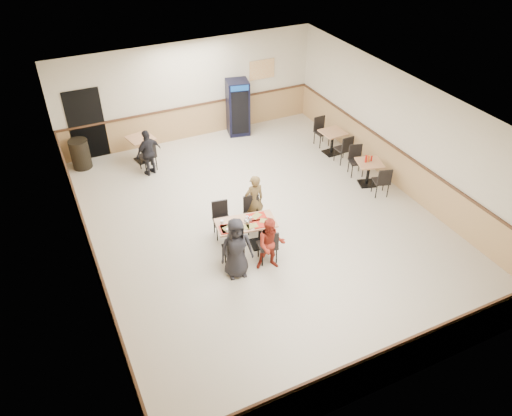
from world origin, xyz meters
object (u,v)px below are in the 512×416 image
main_table (246,231)px  diner_man_opposite (254,200)px  diner_woman_left (236,248)px  pepsi_cooler (238,108)px  trash_bin (80,154)px  side_table_far (332,139)px  back_table (142,145)px  lone_diner (149,153)px  side_table_near (369,170)px  diner_woman_right (271,244)px

main_table → diner_man_opposite: 0.92m
diner_woman_left → pepsi_cooler: 6.54m
pepsi_cooler → trash_bin: pepsi_cooler is taller
side_table_far → back_table: 5.54m
main_table → back_table: 4.98m
lone_diner → side_table_near: bearing=128.5°
lone_diner → side_table_near: lone_diner is taller
side_table_far → pepsi_cooler: bearing=129.3°
side_table_far → back_table: back_table is taller
lone_diner → diner_man_opposite: bearing=95.2°
main_table → trash_bin: (-2.74, 5.21, -0.04)m
lone_diner → trash_bin: lone_diner is taller
side_table_near → back_table: size_ratio=0.98×
side_table_far → back_table: size_ratio=0.87×
diner_man_opposite → lone_diner: diner_man_opposite is taller
diner_man_opposite → side_table_far: (3.55, 2.14, -0.20)m
diner_woman_left → back_table: 5.61m
diner_woman_right → trash_bin: bearing=134.5°
side_table_near → side_table_far: (0.05, 1.86, 0.01)m
diner_man_opposite → side_table_near: diner_man_opposite is taller
back_table → trash_bin: trash_bin is taller
diner_woman_right → diner_man_opposite: bearing=96.0°
side_table_far → back_table: bearing=158.8°
side_table_far → lone_diner: bearing=167.1°
back_table → diner_woman_right: bearing=-77.5°
diner_man_opposite → back_table: diner_man_opposite is taller
side_table_near → trash_bin: size_ratio=0.94×
diner_woman_left → trash_bin: 6.33m
diner_woman_right → side_table_near: 4.26m
lone_diner → side_table_far: 5.30m
diner_man_opposite → lone_diner: size_ratio=1.01×
back_table → trash_bin: (-1.67, 0.35, -0.06)m
side_table_far → trash_bin: size_ratio=0.84×
main_table → side_table_near: 4.16m
side_table_near → lone_diner: bearing=149.2°
diner_woman_right → lone_diner: size_ratio=0.95×
diner_woman_left → side_table_near: bearing=29.0°
diner_man_opposite → side_table_far: diner_man_opposite is taller
diner_man_opposite → side_table_far: bearing=-151.0°
diner_man_opposite → pepsi_cooler: pepsi_cooler is taller
diner_woman_left → main_table: bearing=61.4°
diner_woman_right → lone_diner: lone_diner is taller
main_table → diner_woman_right: size_ratio=1.11×
side_table_far → pepsi_cooler: 3.13m
lone_diner → side_table_near: size_ratio=1.67×
diner_woman_left → diner_man_opposite: size_ratio=1.05×
pepsi_cooler → side_table_far: bearing=-38.8°
diner_woman_right → side_table_near: (3.84, 1.83, -0.17)m
diner_woman_right → pepsi_cooler: bearing=91.0°
main_table → side_table_near: (4.04, 0.99, -0.01)m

